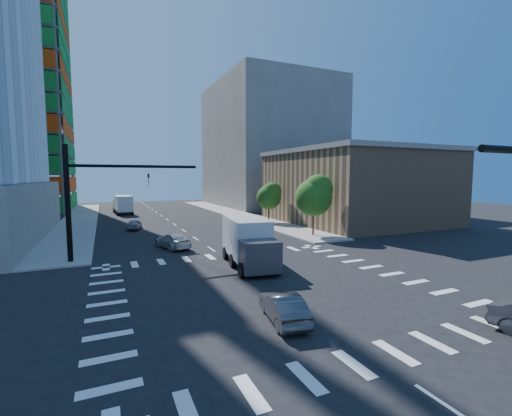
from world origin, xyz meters
TOP-DOWN VIEW (x-y plane):
  - ground at (0.00, 0.00)m, footprint 160.00×160.00m
  - road_markings at (0.00, 0.00)m, footprint 20.00×20.00m
  - sidewalk_ne at (12.50, 40.00)m, footprint 5.00×60.00m
  - sidewalk_nw at (-12.50, 40.00)m, footprint 5.00×60.00m
  - commercial_building at (25.00, 22.00)m, footprint 20.50×22.50m
  - bg_building_ne at (27.00, 55.00)m, footprint 24.00×30.00m
  - signal_mast_nw at (-10.00, 11.50)m, footprint 10.20×0.40m
  - tree_south at (12.63, 13.90)m, footprint 4.16×4.16m
  - tree_north at (12.93, 25.90)m, footprint 3.54×3.52m
  - car_nb_far at (5.98, 19.08)m, footprint 2.64×5.31m
  - car_sb_near at (-3.18, 13.95)m, footprint 3.16×5.12m
  - car_sb_mid at (-5.52, 27.53)m, footprint 2.31×4.03m
  - car_sb_cross at (-1.51, -4.66)m, footprint 2.05×4.14m
  - box_truck_near at (0.83, 4.81)m, footprint 3.73×7.05m
  - box_truck_far at (-5.91, 47.57)m, footprint 3.25×6.60m

SIDE VIEW (x-z plane):
  - ground at x=0.00m, z-range 0.00..0.00m
  - road_markings at x=0.00m, z-range 0.00..0.01m
  - sidewalk_ne at x=12.50m, z-range 0.00..0.15m
  - sidewalk_nw at x=-12.50m, z-range 0.00..0.15m
  - car_sb_mid at x=-5.52m, z-range 0.00..1.29m
  - car_sb_cross at x=-1.51m, z-range 0.00..1.31m
  - car_sb_near at x=-3.18m, z-range 0.00..1.39m
  - car_nb_far at x=5.98m, z-range 0.00..1.45m
  - box_truck_far at x=-5.91m, z-range -0.19..3.16m
  - box_truck_near at x=0.83m, z-range -0.20..3.32m
  - tree_north at x=12.93m, z-range 1.10..6.88m
  - tree_south at x=12.63m, z-range 1.27..8.10m
  - commercial_building at x=25.00m, z-range 0.01..10.61m
  - signal_mast_nw at x=-10.00m, z-range 0.99..9.99m
  - bg_building_ne at x=27.00m, z-range 0.00..28.00m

